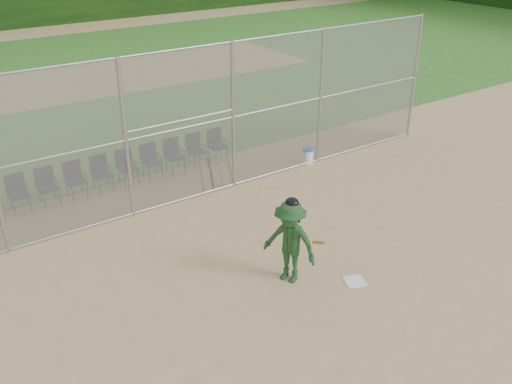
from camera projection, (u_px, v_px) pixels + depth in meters
ground at (325, 285)px, 11.63m from camera, size 100.00×100.00×0.00m
grass_strip at (55, 85)px, 24.90m from camera, size 100.00×100.00×0.00m
dirt_patch_far at (55, 85)px, 24.90m from camera, size 24.00×24.00×0.00m
backstop_fence at (200, 122)px, 14.40m from camera, size 16.09×0.09×4.00m
home_plate at (355, 281)px, 11.73m from camera, size 0.53×0.53×0.02m
batter_at_plate at (290, 242)px, 11.41m from camera, size 1.15×1.42×1.88m
water_cooler at (307, 155)px, 17.17m from camera, size 0.37×0.37×0.47m
spare_bats at (216, 172)px, 15.62m from camera, size 0.96×0.34×0.84m
chair_1 at (19, 194)px, 14.27m from camera, size 0.54×0.52×0.96m
chair_2 at (48, 187)px, 14.64m from camera, size 0.54×0.52×0.96m
chair_3 at (76, 180)px, 15.01m from camera, size 0.54×0.52×0.96m
chair_4 at (102, 174)px, 15.38m from camera, size 0.54×0.52×0.96m
chair_5 at (128, 168)px, 15.75m from camera, size 0.54×0.52×0.96m
chair_6 at (152, 162)px, 16.12m from camera, size 0.54×0.52×0.96m
chair_7 at (175, 156)px, 16.50m from camera, size 0.54×0.52×0.96m
chair_8 at (197, 151)px, 16.87m from camera, size 0.54×0.52×0.96m
chair_9 at (218, 145)px, 17.24m from camera, size 0.54×0.52×0.96m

